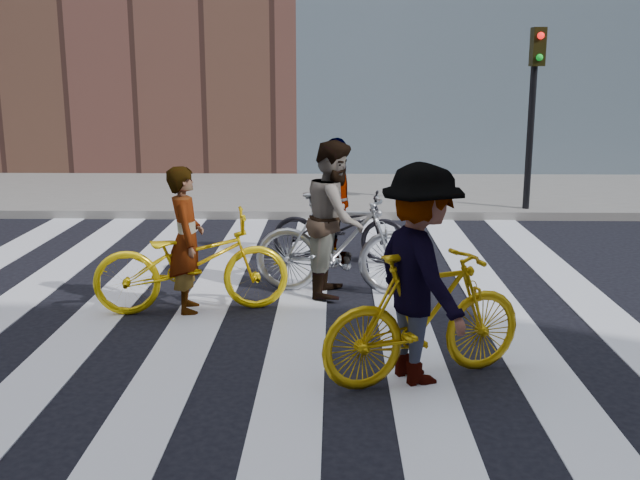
{
  "coord_description": "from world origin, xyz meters",
  "views": [
    {
      "loc": [
        0.91,
        -8.08,
        2.61
      ],
      "look_at": [
        0.75,
        0.3,
        0.7
      ],
      "focal_mm": 42.0,
      "sensor_mm": 36.0,
      "label": 1
    }
  ],
  "objects_px": {
    "bike_yellow_left": "(192,262)",
    "rider_rear": "(336,201)",
    "bike_silver_mid": "(339,244)",
    "rider_left": "(186,240)",
    "traffic_signal": "(534,89)",
    "bike_yellow_right": "(425,316)",
    "rider_mid": "(335,218)",
    "bike_dark_rear": "(339,228)",
    "rider_right": "(420,274)"
  },
  "relations": [
    {
      "from": "traffic_signal",
      "to": "bike_yellow_left",
      "type": "height_order",
      "value": "traffic_signal"
    },
    {
      "from": "rider_left",
      "to": "rider_right",
      "type": "xyz_separation_m",
      "value": [
        2.33,
        -1.84,
        0.13
      ]
    },
    {
      "from": "traffic_signal",
      "to": "rider_left",
      "type": "relative_size",
      "value": 2.06
    },
    {
      "from": "rider_right",
      "to": "rider_mid",
      "type": "bearing_deg",
      "value": -7.36
    },
    {
      "from": "rider_left",
      "to": "rider_mid",
      "type": "bearing_deg",
      "value": -77.6
    },
    {
      "from": "traffic_signal",
      "to": "rider_right",
      "type": "relative_size",
      "value": 1.77
    },
    {
      "from": "bike_silver_mid",
      "to": "bike_yellow_right",
      "type": "relative_size",
      "value": 1.07
    },
    {
      "from": "traffic_signal",
      "to": "rider_right",
      "type": "bearing_deg",
      "value": -110.65
    },
    {
      "from": "bike_yellow_left",
      "to": "rider_rear",
      "type": "height_order",
      "value": "rider_rear"
    },
    {
      "from": "rider_mid",
      "to": "bike_silver_mid",
      "type": "bearing_deg",
      "value": -82.86
    },
    {
      "from": "bike_dark_rear",
      "to": "traffic_signal",
      "type": "bearing_deg",
      "value": -39.65
    },
    {
      "from": "bike_dark_rear",
      "to": "rider_left",
      "type": "xyz_separation_m",
      "value": [
        -1.68,
        -2.2,
        0.32
      ]
    },
    {
      "from": "bike_yellow_left",
      "to": "bike_yellow_right",
      "type": "xyz_separation_m",
      "value": [
        2.33,
        -1.84,
        0.01
      ]
    },
    {
      "from": "rider_right",
      "to": "bike_yellow_right",
      "type": "bearing_deg",
      "value": -112.99
    },
    {
      "from": "rider_rear",
      "to": "traffic_signal",
      "type": "bearing_deg",
      "value": -40.06
    },
    {
      "from": "bike_yellow_left",
      "to": "rider_left",
      "type": "xyz_separation_m",
      "value": [
        -0.05,
        0.0,
        0.25
      ]
    },
    {
      "from": "bike_silver_mid",
      "to": "rider_mid",
      "type": "relative_size",
      "value": 1.11
    },
    {
      "from": "bike_dark_rear",
      "to": "rider_right",
      "type": "distance_m",
      "value": 4.12
    },
    {
      "from": "traffic_signal",
      "to": "bike_silver_mid",
      "type": "bearing_deg",
      "value": -125.51
    },
    {
      "from": "rider_left",
      "to": "rider_rear",
      "type": "xyz_separation_m",
      "value": [
        1.63,
        2.2,
        0.06
      ]
    },
    {
      "from": "bike_dark_rear",
      "to": "rider_rear",
      "type": "distance_m",
      "value": 0.38
    },
    {
      "from": "traffic_signal",
      "to": "rider_rear",
      "type": "distance_m",
      "value": 5.0
    },
    {
      "from": "traffic_signal",
      "to": "bike_dark_rear",
      "type": "bearing_deg",
      "value": -135.94
    },
    {
      "from": "bike_silver_mid",
      "to": "rider_left",
      "type": "bearing_deg",
      "value": 119.92
    },
    {
      "from": "bike_yellow_left",
      "to": "bike_silver_mid",
      "type": "relative_size",
      "value": 1.04
    },
    {
      "from": "rider_right",
      "to": "bike_silver_mid",
      "type": "bearing_deg",
      "value": -8.42
    },
    {
      "from": "traffic_signal",
      "to": "bike_yellow_left",
      "type": "bearing_deg",
      "value": -132.52
    },
    {
      "from": "bike_silver_mid",
      "to": "bike_yellow_left",
      "type": "bearing_deg",
      "value": 120.54
    },
    {
      "from": "bike_yellow_left",
      "to": "bike_dark_rear",
      "type": "distance_m",
      "value": 2.74
    },
    {
      "from": "bike_yellow_left",
      "to": "bike_dark_rear",
      "type": "relative_size",
      "value": 1.13
    },
    {
      "from": "bike_yellow_right",
      "to": "rider_mid",
      "type": "bearing_deg",
      "value": -6.32
    },
    {
      "from": "bike_yellow_left",
      "to": "rider_mid",
      "type": "xyz_separation_m",
      "value": [
        1.57,
        0.7,
        0.36
      ]
    },
    {
      "from": "traffic_signal",
      "to": "rider_right",
      "type": "distance_m",
      "value": 7.97
    },
    {
      "from": "rider_right",
      "to": "bike_yellow_left",
      "type": "bearing_deg",
      "value": 28.16
    },
    {
      "from": "traffic_signal",
      "to": "bike_yellow_right",
      "type": "relative_size",
      "value": 1.76
    },
    {
      "from": "bike_silver_mid",
      "to": "bike_dark_rear",
      "type": "height_order",
      "value": "bike_silver_mid"
    },
    {
      "from": "rider_left",
      "to": "rider_right",
      "type": "distance_m",
      "value": 2.97
    },
    {
      "from": "bike_yellow_left",
      "to": "bike_yellow_right",
      "type": "height_order",
      "value": "bike_yellow_right"
    },
    {
      "from": "bike_yellow_right",
      "to": "rider_left",
      "type": "xyz_separation_m",
      "value": [
        -2.38,
        1.84,
        0.24
      ]
    },
    {
      "from": "bike_yellow_left",
      "to": "rider_rear",
      "type": "distance_m",
      "value": 2.73
    },
    {
      "from": "rider_rear",
      "to": "bike_silver_mid",
      "type": "bearing_deg",
      "value": -172.24
    },
    {
      "from": "bike_yellow_left",
      "to": "bike_silver_mid",
      "type": "height_order",
      "value": "bike_silver_mid"
    },
    {
      "from": "bike_yellow_left",
      "to": "rider_left",
      "type": "relative_size",
      "value": 1.31
    },
    {
      "from": "rider_left",
      "to": "rider_right",
      "type": "height_order",
      "value": "rider_right"
    },
    {
      "from": "bike_yellow_right",
      "to": "rider_left",
      "type": "bearing_deg",
      "value": 29.35
    },
    {
      "from": "traffic_signal",
      "to": "bike_dark_rear",
      "type": "distance_m",
      "value": 5.08
    },
    {
      "from": "bike_yellow_right",
      "to": "rider_left",
      "type": "distance_m",
      "value": 3.02
    },
    {
      "from": "traffic_signal",
      "to": "rider_left",
      "type": "xyz_separation_m",
      "value": [
        -5.1,
        -5.51,
        -1.47
      ]
    },
    {
      "from": "bike_yellow_left",
      "to": "bike_dark_rear",
      "type": "height_order",
      "value": "bike_yellow_left"
    },
    {
      "from": "bike_yellow_left",
      "to": "rider_rear",
      "type": "xyz_separation_m",
      "value": [
        1.58,
        2.2,
        0.31
      ]
    }
  ]
}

